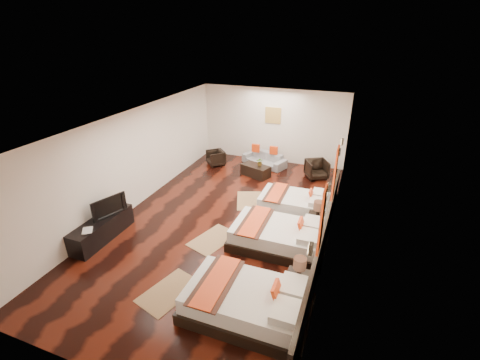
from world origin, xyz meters
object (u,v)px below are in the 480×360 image
at_px(figurine, 118,201).
at_px(armchair_left, 216,158).
at_px(nightstand_a, 298,283).
at_px(nightstand_b, 317,222).
at_px(bed_mid, 279,236).
at_px(tv_console, 102,229).
at_px(coffee_table, 256,171).
at_px(table_plant, 260,162).
at_px(book, 82,231).
at_px(tv, 107,206).
at_px(sofa, 264,159).
at_px(armchair_right, 317,169).
at_px(bed_near, 249,302).
at_px(bed_far, 295,203).

bearing_deg(figurine, armchair_left, 82.27).
xyz_separation_m(nightstand_a, nightstand_b, (0.00, 2.34, -0.00)).
bearing_deg(bed_mid, tv_console, -163.72).
bearing_deg(coffee_table, table_plant, 6.36).
xyz_separation_m(nightstand_a, coffee_table, (-2.56, 5.19, -0.12)).
bearing_deg(nightstand_b, book, -151.48).
xyz_separation_m(bed_mid, tv, (-4.15, -0.97, 0.52)).
xyz_separation_m(sofa, table_plant, (0.15, -1.03, 0.30)).
height_order(bed_mid, tv, tv).
distance_m(bed_mid, tv, 4.29).
relative_size(armchair_left, coffee_table, 0.62).
relative_size(bed_mid, armchair_right, 3.16).
bearing_deg(coffee_table, bed_near, -73.08).
distance_m(book, table_plant, 6.11).
bearing_deg(nightstand_a, sofa, 112.31).
bearing_deg(tv_console, book, -90.00).
distance_m(armchair_right, coffee_table, 2.12).
height_order(sofa, coffee_table, sofa).
bearing_deg(book, armchair_right, 54.16).
distance_m(nightstand_a, sofa, 6.74).
xyz_separation_m(nightstand_a, tv, (-4.89, 0.49, 0.49)).
xyz_separation_m(coffee_table, table_plant, (0.15, 0.02, 0.35)).
distance_m(figurine, armchair_left, 4.79).
relative_size(bed_mid, tv, 2.48).
bearing_deg(bed_mid, nightstand_b, 49.61).
relative_size(figurine, coffee_table, 0.33).
relative_size(bed_far, table_plant, 6.75).
relative_size(nightstand_b, sofa, 0.54).
bearing_deg(figurine, bed_near, -21.81).
bearing_deg(book, figurine, 90.00).
xyz_separation_m(nightstand_a, armchair_left, (-4.30, 5.63, -0.04)).
bearing_deg(bed_mid, coffee_table, 115.93).
distance_m(nightstand_a, book, 4.96).
xyz_separation_m(tv_console, figurine, (0.00, 0.67, 0.44)).
bearing_deg(armchair_right, nightstand_a, -114.56).
bearing_deg(nightstand_a, table_plant, 114.85).
xyz_separation_m(bed_far, armchair_right, (0.23, 2.53, 0.07)).
height_order(tv, coffee_table, tv).
xyz_separation_m(armchair_right, table_plant, (-1.89, -0.57, 0.22)).
xyz_separation_m(figurine, table_plant, (2.53, 4.30, -0.17)).
xyz_separation_m(tv_console, table_plant, (2.53, 4.97, 0.27)).
relative_size(bed_near, coffee_table, 2.29).
relative_size(sofa, armchair_right, 2.39).
bearing_deg(armchair_left, nightstand_a, -5.99).
height_order(bed_near, armchair_left, bed_near).
bearing_deg(armchair_left, bed_near, -14.33).
bearing_deg(bed_far, bed_near, -89.94).
relative_size(bed_far, tv, 2.19).
bearing_deg(table_plant, bed_far, -49.81).
relative_size(nightstand_b, coffee_table, 0.92).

